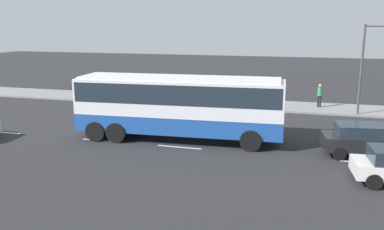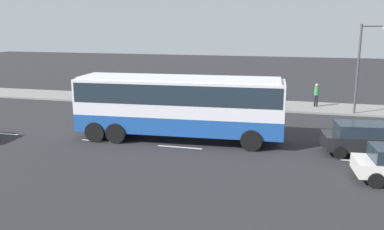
# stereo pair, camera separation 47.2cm
# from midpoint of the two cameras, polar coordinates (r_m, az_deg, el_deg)

# --- Properties ---
(ground_plane) EXTENTS (120.00, 120.00, 0.00)m
(ground_plane) POSITION_cam_midpoint_polar(r_m,az_deg,el_deg) (23.35, 0.89, -3.09)
(ground_plane) COLOR #28282B
(sidewalk_curb) EXTENTS (80.00, 4.00, 0.15)m
(sidewalk_curb) POSITION_cam_midpoint_polar(r_m,az_deg,el_deg) (32.76, 4.96, 1.60)
(sidewalk_curb) COLOR gray
(sidewalk_curb) RESTS_ON ground_plane
(lane_centreline) EXTENTS (45.06, 0.16, 0.01)m
(lane_centreline) POSITION_cam_midpoint_polar(r_m,az_deg,el_deg) (20.75, 7.39, -5.23)
(lane_centreline) COLOR white
(lane_centreline) RESTS_ON ground_plane
(coach_bus) EXTENTS (11.40, 3.29, 3.53)m
(coach_bus) POSITION_cam_midpoint_polar(r_m,az_deg,el_deg) (22.26, -2.46, 1.90)
(coach_bus) COLOR #1E4C9E
(coach_bus) RESTS_ON ground_plane
(car_black_sedan) EXTENTS (4.54, 2.31, 1.59)m
(car_black_sedan) POSITION_cam_midpoint_polar(r_m,az_deg,el_deg) (21.67, 22.66, -3.07)
(car_black_sedan) COLOR black
(car_black_sedan) RESTS_ON ground_plane
(pedestrian_near_curb) EXTENTS (0.32, 0.32, 1.76)m
(pedestrian_near_curb) POSITION_cam_midpoint_polar(r_m,az_deg,el_deg) (32.30, 16.60, 2.93)
(pedestrian_near_curb) COLOR black
(pedestrian_near_curb) RESTS_ON sidewalk_curb
(street_lamp) EXTENTS (1.90, 0.24, 6.17)m
(street_lamp) POSITION_cam_midpoint_polar(r_m,az_deg,el_deg) (30.44, 22.25, 6.87)
(street_lamp) COLOR #47474C
(street_lamp) RESTS_ON sidewalk_curb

